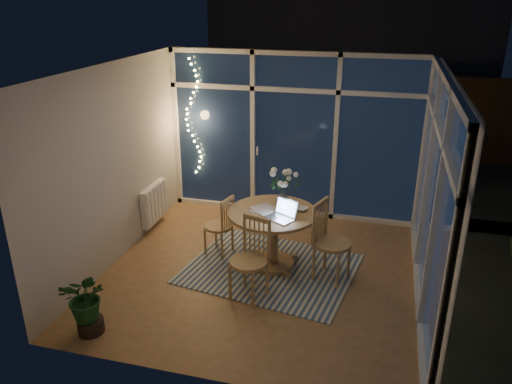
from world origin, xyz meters
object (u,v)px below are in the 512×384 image
(chair_left, at_px, (218,225))
(potted_plant, at_px, (87,302))
(laptop, at_px, (280,210))
(flower_vase, at_px, (282,198))
(dining_table, at_px, (272,239))
(chair_front, at_px, (249,260))
(chair_right, at_px, (333,242))

(chair_left, distance_m, potted_plant, 2.15)
(laptop, relative_size, flower_vase, 1.65)
(dining_table, xyz_separation_m, chair_front, (-0.10, -0.80, 0.11))
(chair_front, height_order, flower_vase, chair_front)
(chair_left, relative_size, chair_right, 0.83)
(chair_front, distance_m, laptop, 0.77)
(chair_right, bearing_deg, laptop, 114.18)
(dining_table, relative_size, chair_left, 1.33)
(chair_right, bearing_deg, potted_plant, 144.98)
(potted_plant, bearing_deg, chair_left, 69.17)
(dining_table, xyz_separation_m, laptop, (0.14, -0.20, 0.52))
(chair_left, distance_m, laptop, 1.10)
(chair_left, relative_size, flower_vase, 4.13)
(laptop, xyz_separation_m, potted_plant, (-1.69, -1.67, -0.53))
(chair_left, bearing_deg, laptop, 83.84)
(laptop, bearing_deg, chair_front, -81.23)
(chair_left, height_order, potted_plant, chair_left)
(chair_front, bearing_deg, laptop, 85.90)
(chair_right, xyz_separation_m, potted_plant, (-2.35, -1.74, -0.14))
(dining_table, height_order, chair_right, chair_right)
(chair_left, height_order, flower_vase, flower_vase)
(laptop, bearing_deg, chair_right, 35.58)
(chair_left, bearing_deg, dining_table, 93.64)
(flower_vase, bearing_deg, chair_left, -174.67)
(laptop, bearing_deg, flower_vase, 127.86)
(chair_left, relative_size, chair_front, 0.86)
(laptop, bearing_deg, potted_plant, -105.42)
(chair_right, distance_m, laptop, 0.77)
(chair_front, bearing_deg, chair_left, 143.42)
(dining_table, xyz_separation_m, chair_left, (-0.79, 0.14, 0.04))
(chair_front, xyz_separation_m, potted_plant, (-1.46, -1.07, -0.12))
(chair_front, relative_size, potted_plant, 1.32)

